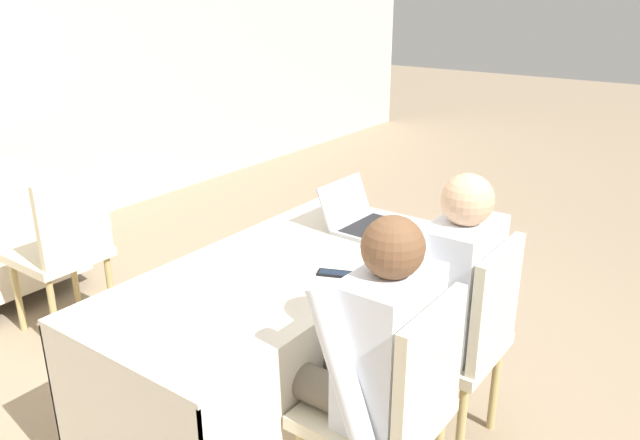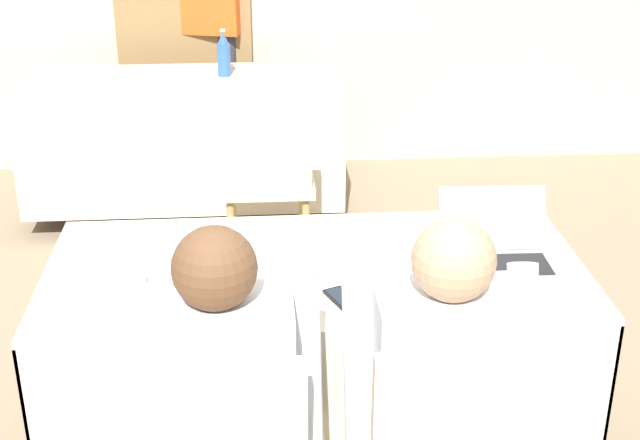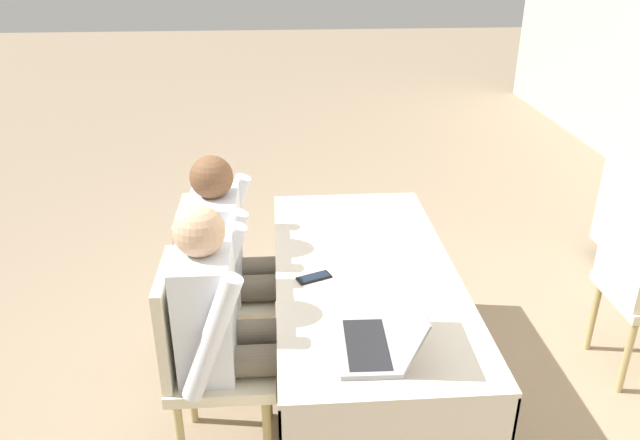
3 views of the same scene
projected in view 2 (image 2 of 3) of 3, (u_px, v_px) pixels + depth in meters
The scene contains 10 objects.
conference_table_near at pixel (315, 314), 2.89m from camera, with size 1.70×0.80×0.74m.
conference_table_far at pixel (185, 113), 4.88m from camera, with size 1.70×0.80×0.74m.
laptop at pixel (498, 252), 2.81m from camera, with size 0.36×0.31×0.21m.
cell_phone at pixel (343, 300), 2.61m from camera, with size 0.11×0.16×0.01m.
paper_beside_laptop at pixel (166, 249), 2.92m from camera, with size 0.27×0.34×0.00m.
water_bottle at pixel (224, 55), 4.88m from camera, with size 0.07×0.07×0.26m.
chair_far_spare at pixel (267, 172), 4.17m from camera, with size 0.44×0.44×0.93m.
person_checkered_shirt at pixel (223, 396), 2.27m from camera, with size 0.50×0.52×1.19m.
person_white_shirt at pixel (438, 387), 2.31m from camera, with size 0.50×0.52×1.19m.
person_red_shirt at pixel (214, 22), 5.39m from camera, with size 0.38×0.28×1.59m.
Camera 2 is at (-0.17, -2.51, 2.02)m, focal length 50.00 mm.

